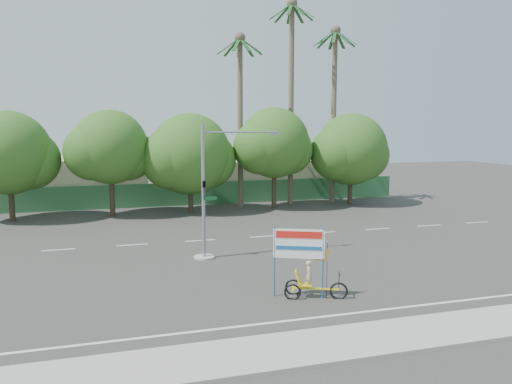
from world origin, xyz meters
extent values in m
plane|color=#33302D|center=(0.00, 0.00, 0.00)|extent=(120.00, 120.00, 0.00)
cube|color=gray|center=(0.00, -7.50, 0.06)|extent=(50.00, 2.40, 0.12)
cube|color=#336B3D|center=(0.00, 21.50, 1.00)|extent=(38.00, 0.08, 2.00)
cube|color=beige|center=(-10.00, 26.00, 2.00)|extent=(12.00, 8.00, 4.00)
cube|color=beige|center=(8.00, 26.00, 1.80)|extent=(14.00, 8.00, 3.60)
cylinder|color=#473828|center=(-14.00, 18.00, 1.76)|extent=(0.40, 0.40, 3.52)
sphere|color=#234E17|center=(-14.00, 18.00, 4.96)|extent=(6.00, 6.00, 6.00)
sphere|color=#234E17|center=(-12.65, 18.30, 4.40)|extent=(4.32, 4.32, 4.32)
cylinder|color=#473828|center=(-7.00, 18.00, 1.87)|extent=(0.40, 0.40, 3.74)
sphere|color=#234E17|center=(-7.00, 18.00, 5.27)|extent=(5.60, 5.60, 5.60)
sphere|color=#234E17|center=(-5.74, 18.30, 4.68)|extent=(4.03, 4.03, 4.03)
sphere|color=#234E17|center=(-8.26, 17.75, 4.93)|extent=(4.26, 4.26, 4.26)
cylinder|color=#473828|center=(-1.00, 18.00, 1.65)|extent=(0.40, 0.40, 3.30)
sphere|color=#234E17|center=(-1.00, 18.00, 4.65)|extent=(6.40, 6.40, 6.40)
sphere|color=#234E17|center=(0.44, 18.30, 4.12)|extent=(4.61, 4.61, 4.61)
sphere|color=#234E17|center=(-2.44, 17.75, 4.35)|extent=(4.86, 4.86, 4.86)
cylinder|color=#473828|center=(6.00, 18.00, 1.94)|extent=(0.40, 0.40, 3.87)
sphere|color=#234E17|center=(6.00, 18.00, 5.46)|extent=(5.80, 5.80, 5.80)
sphere|color=#234E17|center=(7.30, 18.30, 4.84)|extent=(4.18, 4.18, 4.18)
sphere|color=#234E17|center=(4.70, 17.75, 5.10)|extent=(4.41, 4.41, 4.41)
cylinder|color=#473828|center=(13.00, 18.00, 1.72)|extent=(0.40, 0.40, 3.43)
sphere|color=#234E17|center=(13.00, 18.00, 4.84)|extent=(6.20, 6.20, 6.20)
sphere|color=#234E17|center=(14.39, 18.30, 4.29)|extent=(4.46, 4.46, 4.46)
sphere|color=#234E17|center=(11.61, 17.75, 4.52)|extent=(4.71, 4.71, 4.71)
cylinder|color=#70604C|center=(8.00, 19.50, 8.50)|extent=(0.44, 0.44, 17.00)
sphere|color=#70604C|center=(8.00, 19.50, 17.00)|extent=(0.90, 0.90, 0.90)
cube|color=#1C4C21|center=(8.94, 19.50, 16.34)|extent=(1.91, 0.28, 1.36)
cube|color=#1C4C21|center=(8.72, 20.11, 16.34)|extent=(1.65, 1.44, 1.36)
cube|color=#1C4C21|center=(8.16, 20.43, 16.34)|extent=(0.61, 1.93, 1.36)
cube|color=#1C4C21|center=(7.53, 20.32, 16.34)|extent=(1.20, 1.80, 1.36)
cube|color=#1C4C21|center=(7.11, 19.82, 16.34)|extent=(1.89, 0.92, 1.36)
cube|color=#1C4C21|center=(7.11, 19.18, 16.34)|extent=(1.89, 0.92, 1.36)
cube|color=#1C4C21|center=(7.53, 18.68, 16.34)|extent=(1.20, 1.80, 1.36)
cube|color=#1C4C21|center=(8.16, 18.57, 16.34)|extent=(0.61, 1.93, 1.36)
cube|color=#1C4C21|center=(8.72, 18.89, 16.34)|extent=(1.65, 1.44, 1.36)
cylinder|color=#70604C|center=(12.00, 19.50, 7.50)|extent=(0.44, 0.44, 15.00)
sphere|color=#70604C|center=(12.00, 19.50, 15.00)|extent=(0.90, 0.90, 0.90)
cube|color=#1C4C21|center=(12.94, 19.50, 14.34)|extent=(1.91, 0.28, 1.36)
cube|color=#1C4C21|center=(12.72, 20.11, 14.34)|extent=(1.65, 1.44, 1.36)
cube|color=#1C4C21|center=(12.16, 20.43, 14.34)|extent=(0.61, 1.93, 1.36)
cube|color=#1C4C21|center=(11.53, 20.32, 14.34)|extent=(1.20, 1.80, 1.36)
cube|color=#1C4C21|center=(11.11, 19.82, 14.34)|extent=(1.89, 0.92, 1.36)
cube|color=#1C4C21|center=(11.11, 19.18, 14.34)|extent=(1.89, 0.92, 1.36)
cube|color=#1C4C21|center=(11.53, 18.68, 14.34)|extent=(1.20, 1.80, 1.36)
cube|color=#1C4C21|center=(12.16, 18.57, 14.34)|extent=(0.61, 1.93, 1.36)
cube|color=#1C4C21|center=(12.72, 18.89, 14.34)|extent=(1.65, 1.44, 1.36)
cylinder|color=#70604C|center=(3.50, 19.50, 7.00)|extent=(0.44, 0.44, 14.00)
sphere|color=#70604C|center=(3.50, 19.50, 14.00)|extent=(0.90, 0.90, 0.90)
cube|color=#1C4C21|center=(4.44, 19.50, 13.34)|extent=(1.91, 0.28, 1.36)
cube|color=#1C4C21|center=(4.22, 20.11, 13.34)|extent=(1.65, 1.44, 1.36)
cube|color=#1C4C21|center=(3.66, 20.43, 13.34)|extent=(0.61, 1.93, 1.36)
cube|color=#1C4C21|center=(3.03, 20.32, 13.34)|extent=(1.20, 1.80, 1.36)
cube|color=#1C4C21|center=(2.61, 19.82, 13.34)|extent=(1.89, 0.92, 1.36)
cube|color=#1C4C21|center=(2.61, 19.18, 13.34)|extent=(1.89, 0.92, 1.36)
cube|color=#1C4C21|center=(3.03, 18.68, 13.34)|extent=(1.20, 1.80, 1.36)
cube|color=#1C4C21|center=(3.66, 18.57, 13.34)|extent=(0.61, 1.93, 1.36)
cube|color=#1C4C21|center=(4.22, 18.89, 13.34)|extent=(1.65, 1.44, 1.36)
cylinder|color=gray|center=(-2.50, 4.00, 0.05)|extent=(1.10, 1.10, 0.10)
cylinder|color=gray|center=(-2.50, 4.00, 3.50)|extent=(0.18, 0.18, 7.00)
cylinder|color=gray|center=(-0.50, 4.00, 6.55)|extent=(4.00, 0.10, 0.10)
cube|color=gray|center=(1.40, 4.00, 6.45)|extent=(0.55, 0.20, 0.12)
imported|color=black|center=(-2.50, 3.78, 3.60)|extent=(0.16, 0.20, 1.00)
cube|color=#14662D|center=(-2.15, 4.00, 3.15)|extent=(0.70, 0.04, 0.18)
torus|color=black|center=(1.54, -3.63, 0.32)|extent=(0.70, 0.37, 0.73)
torus|color=black|center=(-0.01, -2.61, 0.30)|extent=(0.66, 0.35, 0.68)
torus|color=black|center=(-0.25, -3.16, 0.30)|extent=(0.66, 0.35, 0.68)
cube|color=yellow|center=(0.71, -3.26, 0.39)|extent=(1.70, 0.80, 0.06)
cube|color=yellow|center=(-0.13, -2.89, 0.32)|extent=(0.32, 0.62, 0.05)
cube|color=yellow|center=(0.31, -3.08, 0.54)|extent=(0.68, 0.63, 0.06)
cube|color=yellow|center=(0.05, -2.97, 0.84)|extent=(0.41, 0.51, 0.58)
cylinder|color=black|center=(1.54, -3.63, 0.75)|extent=(0.04, 0.04, 0.59)
cube|color=black|center=(1.54, -3.63, 1.05)|extent=(0.24, 0.46, 0.04)
imported|color=#CCB284|center=(0.46, -3.15, 0.95)|extent=(0.43, 0.50, 1.16)
cylinder|color=#175DB0|center=(-0.82, -2.58, 1.45)|extent=(0.08, 0.08, 2.91)
cylinder|color=#175DB0|center=(0.95, -3.37, 1.45)|extent=(0.08, 0.08, 2.91)
cube|color=white|center=(0.07, -2.97, 2.21)|extent=(1.89, 0.88, 1.19)
cube|color=red|center=(0.05, -3.01, 2.59)|extent=(1.68, 0.75, 0.28)
cube|color=#175DB0|center=(0.05, -3.01, 2.05)|extent=(1.68, 0.75, 0.15)
cylinder|color=black|center=(1.10, -3.43, 1.13)|extent=(0.03, 0.03, 2.26)
cube|color=red|center=(0.76, -3.28, 1.83)|extent=(0.88, 0.41, 0.71)
camera|label=1|loc=(-7.04, -21.15, 6.92)|focal=35.00mm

